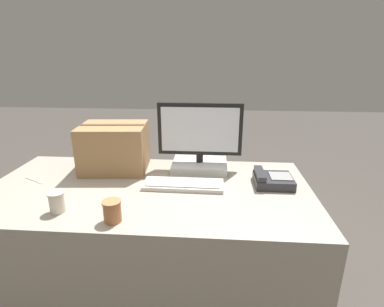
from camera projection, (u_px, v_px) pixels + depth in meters
The scene contains 9 objects.
ground_plane at pixel (153, 289), 1.89m from camera, with size 12.00×12.00×0.00m, color #47423D.
office_desk at pixel (151, 242), 1.78m from camera, with size 1.80×0.90×0.71m.
monitor at pixel (200, 146), 1.87m from camera, with size 0.52×0.25×0.42m.
keyboard at pixel (183, 184), 1.67m from camera, with size 0.45×0.17×0.03m.
desk_phone at pixel (272, 180), 1.69m from camera, with size 0.21×0.19×0.08m.
paper_cup_left at pixel (57, 202), 1.40m from camera, with size 0.08×0.08×0.10m.
paper_cup_right at pixel (112, 211), 1.32m from camera, with size 0.09×0.09×0.10m.
spoon at pixel (37, 181), 1.73m from camera, with size 0.16×0.09×0.00m.
cardboard_box at pixel (114, 148), 1.87m from camera, with size 0.42×0.34×0.29m.
Camera 1 is at (0.36, -1.48, 1.44)m, focal length 28.00 mm.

